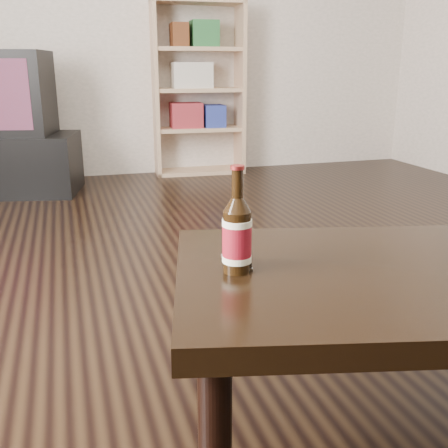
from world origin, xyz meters
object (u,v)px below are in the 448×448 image
object	(u,v)px
bookshelf	(196,86)
coffee_table	(418,291)
beer_bottle	(237,235)
phone	(236,260)
tv_stand	(2,164)

from	to	relation	value
bookshelf	coffee_table	xyz separation A→B (m)	(-0.32, -3.35, -0.34)
beer_bottle	phone	world-z (taller)	beer_bottle
phone	tv_stand	bearing A→B (deg)	113.65
tv_stand	bookshelf	bearing A→B (deg)	25.87
tv_stand	bookshelf	world-z (taller)	bookshelf
tv_stand	bookshelf	size ratio (longest dim) A/B	0.76
tv_stand	beer_bottle	distance (m)	3.00
bookshelf	phone	bearing A→B (deg)	-98.68
tv_stand	coffee_table	world-z (taller)	coffee_table
bookshelf	coffee_table	world-z (taller)	bookshelf
bookshelf	tv_stand	bearing A→B (deg)	-162.46
coffee_table	phone	bearing A→B (deg)	158.81
tv_stand	coffee_table	xyz separation A→B (m)	(1.18, -2.99, 0.16)
tv_stand	phone	distance (m)	2.95
tv_stand	phone	world-z (taller)	phone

